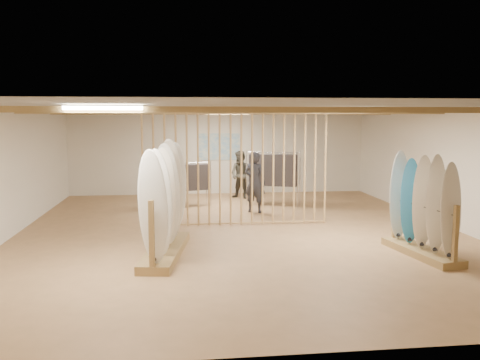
{
  "coord_description": "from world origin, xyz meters",
  "views": [
    {
      "loc": [
        -1.34,
        -11.2,
        2.6
      ],
      "look_at": [
        0.0,
        0.0,
        1.2
      ],
      "focal_mm": 38.0,
      "sensor_mm": 36.0,
      "label": 1
    }
  ],
  "objects": [
    {
      "name": "floor",
      "position": [
        0.0,
        0.0,
        0.0
      ],
      "size": [
        12.0,
        12.0,
        0.0
      ],
      "primitive_type": "plane",
      "color": "#AE8154",
      "rests_on": "ground"
    },
    {
      "name": "ceiling",
      "position": [
        0.0,
        0.0,
        2.8
      ],
      "size": [
        12.0,
        12.0,
        0.0
      ],
      "primitive_type": "plane",
      "rotation": [
        3.14,
        0.0,
        0.0
      ],
      "color": "gray",
      "rests_on": "ground"
    },
    {
      "name": "wall_back",
      "position": [
        0.0,
        6.0,
        1.4
      ],
      "size": [
        12.0,
        0.0,
        12.0
      ],
      "primitive_type": "plane",
      "rotation": [
        1.57,
        0.0,
        0.0
      ],
      "color": "white",
      "rests_on": "ground"
    },
    {
      "name": "wall_front",
      "position": [
        0.0,
        -6.0,
        1.4
      ],
      "size": [
        12.0,
        0.0,
        12.0
      ],
      "primitive_type": "plane",
      "rotation": [
        -1.57,
        0.0,
        0.0
      ],
      "color": "white",
      "rests_on": "ground"
    },
    {
      "name": "wall_left",
      "position": [
        -5.0,
        0.0,
        1.4
      ],
      "size": [
        0.0,
        12.0,
        12.0
      ],
      "primitive_type": "plane",
      "rotation": [
        1.57,
        0.0,
        1.57
      ],
      "color": "white",
      "rests_on": "ground"
    },
    {
      "name": "wall_right",
      "position": [
        5.0,
        0.0,
        1.4
      ],
      "size": [
        0.0,
        12.0,
        12.0
      ],
      "primitive_type": "plane",
      "rotation": [
        1.57,
        0.0,
        -1.57
      ],
      "color": "white",
      "rests_on": "ground"
    },
    {
      "name": "ceiling_slats",
      "position": [
        0.0,
        0.0,
        2.72
      ],
      "size": [
        9.5,
        6.12,
        0.1
      ],
      "primitive_type": "cube",
      "color": "#9A7A46",
      "rests_on": "ground"
    },
    {
      "name": "light_panels",
      "position": [
        0.0,
        0.0,
        2.74
      ],
      "size": [
        1.2,
        0.35,
        0.06
      ],
      "primitive_type": "cube",
      "color": "white",
      "rests_on": "ground"
    },
    {
      "name": "bamboo_partition",
      "position": [
        0.0,
        0.8,
        1.4
      ],
      "size": [
        4.45,
        0.05,
        2.78
      ],
      "color": "tan",
      "rests_on": "ground"
    },
    {
      "name": "poster",
      "position": [
        0.0,
        5.98,
        1.6
      ],
      "size": [
        1.4,
        0.03,
        0.9
      ],
      "primitive_type": "cube",
      "color": "#3987C7",
      "rests_on": "ground"
    },
    {
      "name": "rack_left",
      "position": [
        -1.63,
        -1.73,
        0.72
      ],
      "size": [
        0.96,
        2.67,
        2.1
      ],
      "rotation": [
        0.0,
        0.0,
        -0.15
      ],
      "color": "#9A7A46",
      "rests_on": "floor"
    },
    {
      "name": "rack_right",
      "position": [
        3.17,
        -2.32,
        0.63
      ],
      "size": [
        0.81,
        2.01,
        1.86
      ],
      "rotation": [
        0.0,
        0.0,
        0.15
      ],
      "color": "#9A7A46",
      "rests_on": "floor"
    },
    {
      "name": "clothing_rack_a",
      "position": [
        -1.09,
        3.48,
        0.86
      ],
      "size": [
        1.19,
        0.65,
        1.33
      ],
      "rotation": [
        0.0,
        0.0,
        0.31
      ],
      "color": "silver",
      "rests_on": "floor"
    },
    {
      "name": "clothing_rack_b",
      "position": [
        1.4,
        3.41,
        1.06
      ],
      "size": [
        1.45,
        0.89,
        1.62
      ],
      "rotation": [
        0.0,
        0.0,
        -0.39
      ],
      "color": "silver",
      "rests_on": "floor"
    },
    {
      "name": "shopper_a",
      "position": [
        0.7,
        2.39,
        0.95
      ],
      "size": [
        0.84,
        0.77,
        1.9
      ],
      "primitive_type": "imported",
      "rotation": [
        0.0,
        0.0,
        2.57
      ],
      "color": "#282930",
      "rests_on": "floor"
    },
    {
      "name": "shopper_b",
      "position": [
        0.61,
        4.79,
        0.87
      ],
      "size": [
        1.06,
        1.02,
        1.73
      ],
      "primitive_type": "imported",
      "rotation": [
        0.0,
        0.0,
        -0.62
      ],
      "color": "#38352B",
      "rests_on": "floor"
    }
  ]
}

